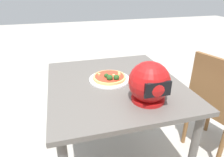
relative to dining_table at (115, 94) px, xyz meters
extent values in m
cube|color=#5B5651|center=(0.00, 0.00, 0.08)|extent=(0.90, 0.99, 0.03)
cylinder|color=#5B5651|center=(-0.39, -0.44, -0.29)|extent=(0.05, 0.05, 0.71)
cylinder|color=#5B5651|center=(0.39, -0.44, -0.29)|extent=(0.05, 0.05, 0.71)
cylinder|color=white|center=(0.03, -0.04, 0.10)|extent=(0.29, 0.29, 0.01)
cylinder|color=tan|center=(0.03, -0.04, 0.11)|extent=(0.23, 0.23, 0.02)
cylinder|color=red|center=(0.03, -0.04, 0.12)|extent=(0.21, 0.21, 0.00)
sphere|color=#234C1E|center=(0.05, -0.03, 0.14)|extent=(0.03, 0.03, 0.03)
sphere|color=#234C1E|center=(-0.01, 0.02, 0.14)|extent=(0.04, 0.04, 0.04)
sphere|color=#234C1E|center=(0.04, 0.01, 0.14)|extent=(0.04, 0.04, 0.04)
cylinder|color=#E0D172|center=(0.09, -0.08, 0.13)|extent=(0.02, 0.02, 0.01)
cylinder|color=#E0D172|center=(0.00, -0.03, 0.13)|extent=(0.02, 0.02, 0.01)
cylinder|color=#E0D172|center=(-0.05, -0.06, 0.13)|extent=(0.02, 0.02, 0.02)
cylinder|color=#E0D172|center=(-0.04, -0.02, 0.14)|extent=(0.02, 0.02, 0.02)
sphere|color=#B21414|center=(-0.12, 0.28, 0.21)|extent=(0.24, 0.24, 0.24)
cylinder|color=#B21414|center=(-0.12, 0.28, 0.10)|extent=(0.20, 0.20, 0.02)
cube|color=black|center=(-0.12, 0.39, 0.22)|extent=(0.15, 0.02, 0.08)
cube|color=brown|center=(-0.90, 0.09, -0.21)|extent=(0.49, 0.49, 0.02)
cube|color=brown|center=(-0.72, 0.14, 0.02)|extent=(0.13, 0.37, 0.45)
cylinder|color=brown|center=(-1.02, -0.12, -0.44)|extent=(0.04, 0.04, 0.43)
cylinder|color=brown|center=(-0.69, -0.03, -0.44)|extent=(0.04, 0.04, 0.43)
cylinder|color=brown|center=(-0.79, 0.30, -0.44)|extent=(0.04, 0.04, 0.43)
camera|label=1|loc=(0.35, 1.21, 0.72)|focal=32.16mm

